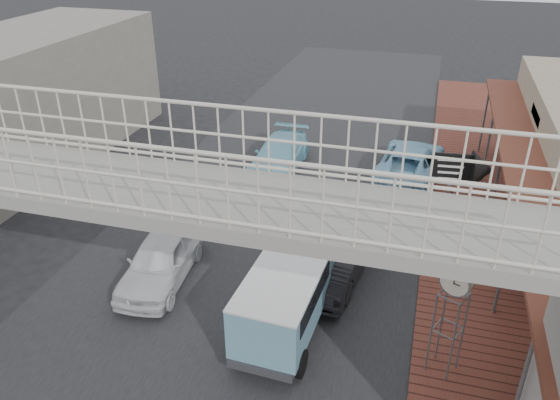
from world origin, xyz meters
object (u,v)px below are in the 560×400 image
Objects in this scene: angkot_van at (285,295)px; dark_sedan at (337,251)px; motorcycle_near at (455,245)px; white_hatchback at (161,259)px; angkot_far at (279,155)px; arrow_sign at (478,171)px; angkot_curb at (410,162)px; street_clock at (456,286)px; motorcycle_far at (458,203)px.

dark_sedan is at bearing 78.50° from angkot_van.
motorcycle_near is (3.21, 1.50, -0.16)m from dark_sedan.
angkot_far is at bearing 76.96° from white_hatchback.
motorcycle_near is at bearing 31.66° from dark_sedan.
angkot_curb is at bearing 108.75° from arrow_sign.
angkot_van reaches higher than motorcycle_near.
street_clock is (-0.23, -4.64, 1.82)m from motorcycle_near.
angkot_van is 7.04m from arrow_sign.
angkot_far is at bearing 145.63° from arrow_sign.
angkot_curb is 5.75m from motorcycle_near.
dark_sedan is 1.61× the size of street_clock.
angkot_far is (1.10, 8.02, -0.03)m from white_hatchback.
angkot_far is 8.30m from arrow_sign.
angkot_curb is at bearing 35.34° from motorcycle_near.
arrow_sign reaches higher than angkot_far.
angkot_curb is 5.26m from arrow_sign.
angkot_curb is 3.26m from motorcycle_far.
dark_sedan is 7.28m from angkot_far.
arrow_sign is (0.28, -1.73, 1.98)m from motorcycle_far.
arrow_sign is at bearing 54.03° from angkot_van.
arrow_sign is (4.31, 5.38, 1.39)m from angkot_van.
angkot_far is (-3.51, 6.37, -0.12)m from dark_sedan.
angkot_curb is at bearing 84.29° from dark_sedan.
angkot_van is at bearing 82.97° from angkot_curb.
angkot_curb is (1.53, 7.00, -0.07)m from dark_sedan.
street_clock is at bearing -16.35° from white_hatchback.
arrow_sign reaches higher than angkot_van.
motorcycle_near is (6.72, -4.87, -0.05)m from angkot_far.
angkot_van is (3.89, -1.21, 0.49)m from white_hatchback.
angkot_curb reaches higher than white_hatchback.
angkot_far is 8.30m from motorcycle_near.
motorcycle_far is 0.54× the size of street_clock.
angkot_van is 2.48× the size of motorcycle_far.
arrow_sign is at bearing 41.80° from dark_sedan.
angkot_van is (2.79, -9.23, 0.52)m from angkot_far.
motorcycle_far is (3.30, 4.26, -0.18)m from dark_sedan.
white_hatchback is at bearing -166.37° from street_clock.
white_hatchback is at bearing 60.44° from angkot_curb.
arrow_sign reaches higher than white_hatchback.
angkot_van is at bearing -73.35° from angkot_far.
angkot_curb is at bearing 6.90° from angkot_far.
dark_sedan is 4.63m from street_clock.
white_hatchback is 9.88m from motorcycle_far.
angkot_van reaches higher than motorcycle_far.
motorcycle_near is (1.68, -5.50, -0.09)m from angkot_curb.
angkot_far is (-5.04, -0.63, -0.04)m from angkot_curb.
white_hatchback is at bearing -158.95° from arrow_sign.
angkot_far is 2.83× the size of motorcycle_far.
motorcycle_far is (7.92, 5.91, -0.10)m from white_hatchback.
angkot_curb is at bearing 79.82° from angkot_van.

